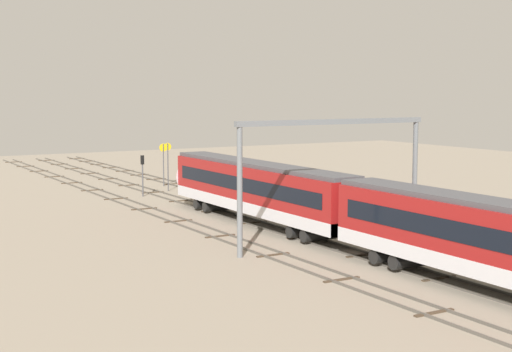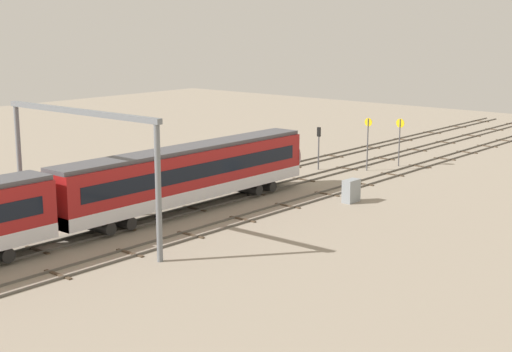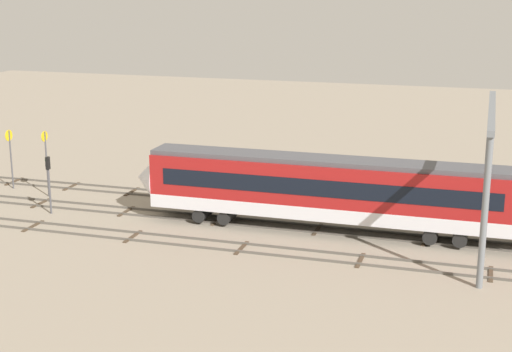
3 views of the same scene
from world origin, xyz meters
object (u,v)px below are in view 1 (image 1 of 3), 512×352
signal_light_trackside_departure (142,169)px  overhead_gantry (334,154)px  speed_sign_mid_trackside (163,159)px  relay_cabinet (274,191)px  speed_sign_near_foreground (168,161)px  train (492,244)px

signal_light_trackside_departure → overhead_gantry: bearing=-175.8°
speed_sign_mid_trackside → overhead_gantry: bearing=175.4°
signal_light_trackside_departure → relay_cabinet: signal_light_trackside_departure is taller
overhead_gantry → signal_light_trackside_departure: bearing=4.2°
overhead_gantry → speed_sign_near_foreground: (32.06, -1.72, -3.11)m
speed_sign_near_foreground → speed_sign_mid_trackside: 4.15m
train → relay_cabinet: size_ratio=41.03×
speed_sign_mid_trackside → relay_cabinet: 16.67m
train → speed_sign_near_foreground: (46.37, -1.97, 0.55)m
speed_sign_near_foreground → relay_cabinet: (-11.85, -5.94, -2.29)m
speed_sign_mid_trackside → signal_light_trackside_departure: size_ratio=1.15×
signal_light_trackside_departure → relay_cabinet: 13.63m
overhead_gantry → signal_light_trackside_departure: (29.47, 2.16, -3.58)m
speed_sign_near_foreground → speed_sign_mid_trackside: bearing=-16.7°
signal_light_trackside_departure → speed_sign_mid_trackside: bearing=-37.7°
train → overhead_gantry: overhead_gantry is taller
train → overhead_gantry: bearing=-1.0°
overhead_gantry → speed_sign_near_foreground: bearing=-3.1°
speed_sign_near_foreground → relay_cabinet: speed_sign_near_foreground is taller
overhead_gantry → relay_cabinet: 22.27m
relay_cabinet → train: bearing=167.1°
train → speed_sign_mid_trackside: bearing=-3.6°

